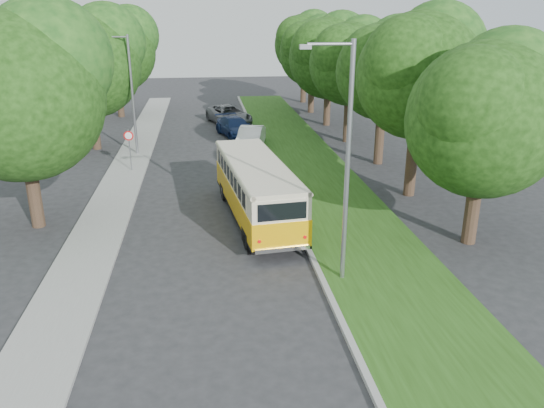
{
  "coord_description": "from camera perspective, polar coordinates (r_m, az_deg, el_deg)",
  "views": [
    {
      "loc": [
        -0.18,
        -18.4,
        8.71
      ],
      "look_at": [
        2.36,
        1.4,
        1.5
      ],
      "focal_mm": 35.0,
      "sensor_mm": 36.0,
      "label": 1
    }
  ],
  "objects": [
    {
      "name": "car_silver",
      "position": [
        32.21,
        -2.6,
        5.32
      ],
      "size": [
        1.94,
        3.9,
        1.28
      ],
      "primitive_type": "imported",
      "rotation": [
        0.0,
        0.0,
        0.12
      ],
      "color": "silver",
      "rests_on": "ground"
    },
    {
      "name": "treeline",
      "position": [
        36.65,
        -2.16,
        15.49
      ],
      "size": [
        24.27,
        41.91,
        9.46
      ],
      "color": "#332319",
      "rests_on": "ground"
    },
    {
      "name": "lamppost_near",
      "position": [
        17.06,
        7.87,
        4.92
      ],
      "size": [
        1.71,
        0.16,
        8.0
      ],
      "color": "gray",
      "rests_on": "ground"
    },
    {
      "name": "car_grey",
      "position": [
        44.66,
        -4.65,
        9.55
      ],
      "size": [
        4.07,
        6.05,
        1.54
      ],
      "primitive_type": "imported",
      "rotation": [
        0.0,
        0.0,
        0.3
      ],
      "color": "slate",
      "rests_on": "ground"
    },
    {
      "name": "sidewalk",
      "position": [
        25.38,
        -17.34,
        -1.02
      ],
      "size": [
        2.2,
        70.0,
        0.12
      ],
      "primitive_type": "cube",
      "color": "gray",
      "rests_on": "ground"
    },
    {
      "name": "ground",
      "position": [
        20.36,
        -6.13,
        -5.59
      ],
      "size": [
        120.0,
        120.0,
        0.0
      ],
      "primitive_type": "plane",
      "color": "#29292C",
      "rests_on": "ground"
    },
    {
      "name": "car_white",
      "position": [
        36.22,
        -2.31,
        7.11
      ],
      "size": [
        2.54,
        4.68,
        1.46
      ],
      "primitive_type": "imported",
      "rotation": [
        0.0,
        0.0,
        -0.24
      ],
      "color": "white",
      "rests_on": "ground"
    },
    {
      "name": "grass_verge",
      "position": [
        25.69,
        6.93,
        0.04
      ],
      "size": [
        4.5,
        70.0,
        0.13
      ],
      "primitive_type": "cube",
      "color": "#244713",
      "rests_on": "ground"
    },
    {
      "name": "lamppost_far",
      "position": [
        35.0,
        -14.98,
        11.66
      ],
      "size": [
        1.71,
        0.16,
        7.5
      ],
      "color": "gray",
      "rests_on": "ground"
    },
    {
      "name": "warning_sign",
      "position": [
        31.47,
        -15.11,
        6.32
      ],
      "size": [
        0.56,
        0.1,
        2.5
      ],
      "color": "gray",
      "rests_on": "ground"
    },
    {
      "name": "curb",
      "position": [
        25.23,
        1.75,
        -0.17
      ],
      "size": [
        0.2,
        70.0,
        0.15
      ],
      "primitive_type": "cube",
      "color": "gray",
      "rests_on": "ground"
    },
    {
      "name": "car_blue",
      "position": [
        39.99,
        -3.96,
        8.26
      ],
      "size": [
        3.21,
        5.2,
        1.41
      ],
      "primitive_type": "imported",
      "rotation": [
        0.0,
        0.0,
        0.27
      ],
      "color": "navy",
      "rests_on": "ground"
    },
    {
      "name": "vintage_bus",
      "position": [
        23.27,
        -1.68,
        1.42
      ],
      "size": [
        3.32,
        9.33,
        2.71
      ],
      "primitive_type": null,
      "rotation": [
        0.0,
        0.0,
        0.11
      ],
      "color": "#F8B107",
      "rests_on": "ground"
    }
  ]
}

